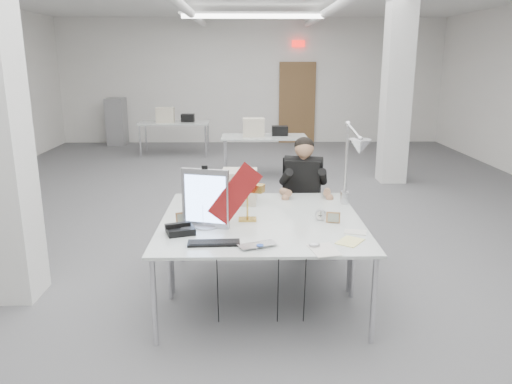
# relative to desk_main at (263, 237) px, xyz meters

# --- Properties ---
(room_shell) EXTENTS (10.04, 14.04, 3.24)m
(room_shell) POSITION_rel_desk_main_xyz_m (0.04, 2.63, 0.95)
(room_shell) COLOR #565659
(room_shell) RESTS_ON ground
(desk_main) EXTENTS (1.80, 0.90, 0.02)m
(desk_main) POSITION_rel_desk_main_xyz_m (0.00, 0.00, 0.00)
(desk_main) COLOR silver
(desk_main) RESTS_ON room_shell
(desk_second) EXTENTS (1.80, 0.90, 0.02)m
(desk_second) POSITION_rel_desk_main_xyz_m (0.00, 0.90, 0.00)
(desk_second) COLOR silver
(desk_second) RESTS_ON room_shell
(bg_desk_a) EXTENTS (1.60, 0.80, 0.02)m
(bg_desk_a) POSITION_rel_desk_main_xyz_m (0.20, 5.50, 0.00)
(bg_desk_a) COLOR silver
(bg_desk_a) RESTS_ON room_shell
(bg_desk_b) EXTENTS (1.60, 0.80, 0.02)m
(bg_desk_b) POSITION_rel_desk_main_xyz_m (-1.80, 7.70, 0.00)
(bg_desk_b) COLOR silver
(bg_desk_b) RESTS_ON room_shell
(filing_cabinet) EXTENTS (0.45, 0.55, 1.20)m
(filing_cabinet) POSITION_rel_desk_main_xyz_m (-3.50, 9.15, -0.14)
(filing_cabinet) COLOR gray
(filing_cabinet) RESTS_ON room_shell
(office_chair) EXTENTS (0.55, 0.55, 0.94)m
(office_chair) POSITION_rel_desk_main_xyz_m (0.50, 1.55, -0.27)
(office_chair) COLOR black
(office_chair) RESTS_ON room_shell
(seated_person) EXTENTS (0.61, 0.70, 0.90)m
(seated_person) POSITION_rel_desk_main_xyz_m (0.50, 1.50, 0.16)
(seated_person) COLOR black
(seated_person) RESTS_ON office_chair
(monitor) EXTENTS (0.41, 0.15, 0.51)m
(monitor) POSITION_rel_desk_main_xyz_m (-0.48, 0.23, 0.27)
(monitor) COLOR #A2A2A7
(monitor) RESTS_ON desk_main
(pennant) EXTENTS (0.47, 0.19, 0.53)m
(pennant) POSITION_rel_desk_main_xyz_m (-0.23, 0.20, 0.32)
(pennant) COLOR maroon
(pennant) RESTS_ON monitor
(keyboard) EXTENTS (0.41, 0.15, 0.02)m
(keyboard) POSITION_rel_desk_main_xyz_m (-0.39, -0.18, 0.02)
(keyboard) COLOR black
(keyboard) RESTS_ON desk_main
(laptop) EXTENTS (0.35, 0.30, 0.02)m
(laptop) POSITION_rel_desk_main_xyz_m (-0.03, -0.29, 0.02)
(laptop) COLOR #ABACB0
(laptop) RESTS_ON desk_main
(mouse) EXTENTS (0.10, 0.08, 0.04)m
(mouse) POSITION_rel_desk_main_xyz_m (0.39, -0.25, 0.03)
(mouse) COLOR silver
(mouse) RESTS_ON desk_main
(bankers_lamp) EXTENTS (0.33, 0.23, 0.35)m
(bankers_lamp) POSITION_rel_desk_main_xyz_m (-0.13, 0.42, 0.19)
(bankers_lamp) COLOR #B89039
(bankers_lamp) RESTS_ON desk_main
(desk_phone) EXTENTS (0.27, 0.26, 0.06)m
(desk_phone) POSITION_rel_desk_main_xyz_m (-0.68, 0.08, 0.04)
(desk_phone) COLOR black
(desk_phone) RESTS_ON desk_main
(picture_frame_left) EXTENTS (0.14, 0.09, 0.11)m
(picture_frame_left) POSITION_rel_desk_main_xyz_m (-0.68, 0.31, 0.07)
(picture_frame_left) COLOR #A97648
(picture_frame_left) RESTS_ON desk_main
(picture_frame_right) EXTENTS (0.13, 0.06, 0.10)m
(picture_frame_right) POSITION_rel_desk_main_xyz_m (0.63, 0.33, 0.06)
(picture_frame_right) COLOR #B47F4D
(picture_frame_right) RESTS_ON desk_main
(desk_clock) EXTENTS (0.10, 0.07, 0.10)m
(desk_clock) POSITION_rel_desk_main_xyz_m (0.53, 0.41, 0.06)
(desk_clock) COLOR #B7B8BD
(desk_clock) RESTS_ON desk_main
(paper_stack_a) EXTENTS (0.25, 0.31, 0.01)m
(paper_stack_a) POSITION_rel_desk_main_xyz_m (0.45, -0.32, 0.02)
(paper_stack_a) COLOR silver
(paper_stack_a) RESTS_ON desk_main
(paper_stack_b) EXTENTS (0.26, 0.28, 0.01)m
(paper_stack_b) POSITION_rel_desk_main_xyz_m (0.69, -0.15, 0.02)
(paper_stack_b) COLOR #FFF898
(paper_stack_b) RESTS_ON desk_main
(paper_stack_c) EXTENTS (0.21, 0.17, 0.01)m
(paper_stack_c) POSITION_rel_desk_main_xyz_m (0.78, 0.07, 0.02)
(paper_stack_c) COLOR silver
(paper_stack_c) RESTS_ON desk_main
(beige_monitor) EXTENTS (0.37, 0.35, 0.33)m
(beige_monitor) POSITION_rel_desk_main_xyz_m (-0.21, 1.01, 0.18)
(beige_monitor) COLOR beige
(beige_monitor) RESTS_ON desk_second
(architect_lamp) EXTENTS (0.48, 0.75, 0.91)m
(architect_lamp) POSITION_rel_desk_main_xyz_m (0.85, 0.70, 0.47)
(architect_lamp) COLOR silver
(architect_lamp) RESTS_ON desk_second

